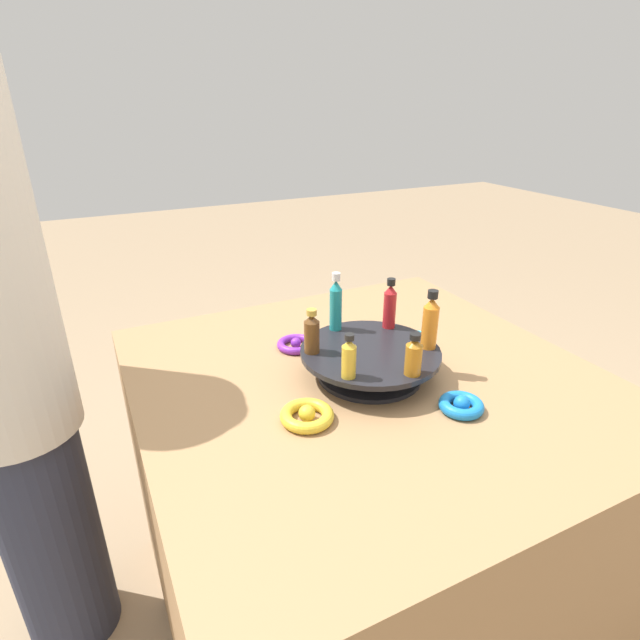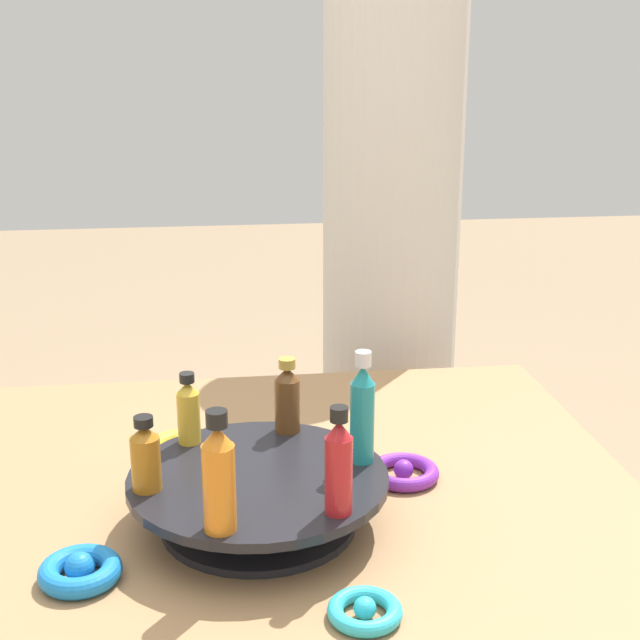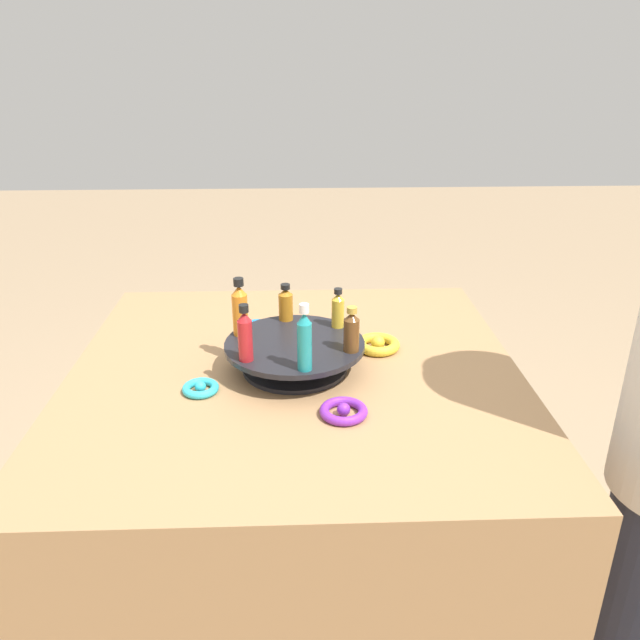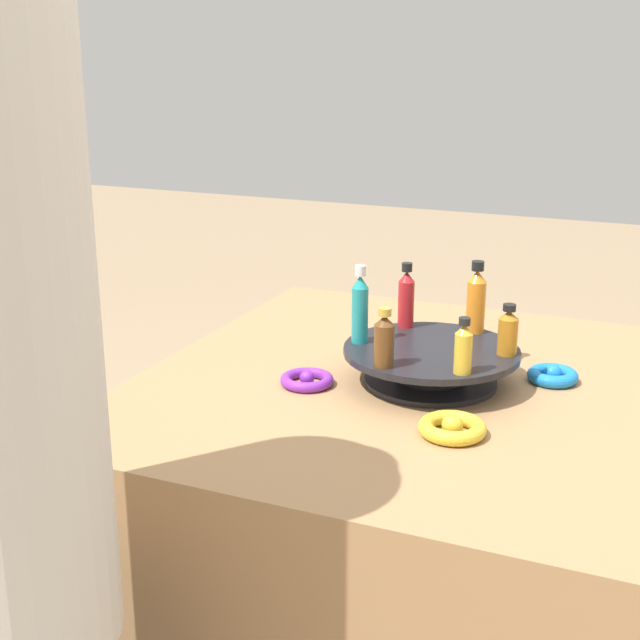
{
  "view_description": "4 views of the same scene",
  "coord_description": "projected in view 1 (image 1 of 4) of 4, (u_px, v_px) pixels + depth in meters",
  "views": [
    {
      "loc": [
        0.54,
        0.85,
        1.38
      ],
      "look_at": [
        0.11,
        -0.04,
        0.94
      ],
      "focal_mm": 28.0,
      "sensor_mm": 36.0,
      "label": 1
    },
    {
      "loc": [
        -0.98,
        0.05,
        1.36
      ],
      "look_at": [
        0.26,
        -0.11,
        0.97
      ],
      "focal_mm": 50.0,
      "sensor_mm": 36.0,
      "label": 2
    },
    {
      "loc": [
        0.01,
        -1.27,
        1.46
      ],
      "look_at": [
        0.06,
        -0.02,
        0.92
      ],
      "focal_mm": 35.0,
      "sensor_mm": 36.0,
      "label": 3
    },
    {
      "loc": [
        1.47,
        0.42,
        1.38
      ],
      "look_at": [
        0.26,
        -0.11,
        0.97
      ],
      "focal_mm": 50.0,
      "sensor_mm": 36.0,
      "label": 4
    }
  ],
  "objects": [
    {
      "name": "bottle_red",
      "position": [
        390.0,
        305.0,
        1.21
      ],
      "size": [
        0.03,
        0.03,
        0.13
      ],
      "color": "#B21E23",
      "rests_on": "display_stand"
    },
    {
      "name": "ground_plane",
      "position": [
        358.0,
        607.0,
        1.48
      ],
      "size": [
        12.0,
        12.0,
        0.0
      ],
      "primitive_type": "plane",
      "color": "#997F60"
    },
    {
      "name": "party_table",
      "position": [
        363.0,
        505.0,
        1.31
      ],
      "size": [
        1.03,
        1.03,
        0.79
      ],
      "color": "#9E754C",
      "rests_on": "ground_plane"
    },
    {
      "name": "person_figure",
      "position": [
        5.0,
        377.0,
        1.1
      ],
      "size": [
        0.27,
        0.27,
        1.61
      ],
      "rotation": [
        0.0,
        0.0,
        2.74
      ],
      "color": "#282D42",
      "rests_on": "ground_plane"
    },
    {
      "name": "ribbon_bow_purple",
      "position": [
        296.0,
        344.0,
        1.28
      ],
      "size": [
        0.1,
        0.1,
        0.03
      ],
      "color": "purple",
      "rests_on": "party_table"
    },
    {
      "name": "bottle_amber",
      "position": [
        414.0,
        356.0,
        1.01
      ],
      "size": [
        0.03,
        0.03,
        0.09
      ],
      "color": "#AD6B19",
      "rests_on": "display_stand"
    },
    {
      "name": "ribbon_bow_blue",
      "position": [
        461.0,
        405.0,
        1.02
      ],
      "size": [
        0.09,
        0.09,
        0.03
      ],
      "color": "blue",
      "rests_on": "party_table"
    },
    {
      "name": "bottle_orange",
      "position": [
        430.0,
        322.0,
        1.11
      ],
      "size": [
        0.04,
        0.04,
        0.14
      ],
      "color": "orange",
      "rests_on": "display_stand"
    },
    {
      "name": "bottle_brown",
      "position": [
        312.0,
        333.0,
        1.09
      ],
      "size": [
        0.03,
        0.03,
        0.1
      ],
      "color": "brown",
      "rests_on": "display_stand"
    },
    {
      "name": "bottle_gold",
      "position": [
        349.0,
        358.0,
        1.0
      ],
      "size": [
        0.03,
        0.03,
        0.1
      ],
      "color": "gold",
      "rests_on": "display_stand"
    },
    {
      "name": "ribbon_bow_gold",
      "position": [
        307.0,
        415.0,
        0.99
      ],
      "size": [
        0.11,
        0.11,
        0.03
      ],
      "color": "gold",
      "rests_on": "party_table"
    },
    {
      "name": "bottle_teal",
      "position": [
        336.0,
        304.0,
        1.2
      ],
      "size": [
        0.03,
        0.03,
        0.14
      ],
      "color": "teal",
      "rests_on": "display_stand"
    },
    {
      "name": "ribbon_bow_teal",
      "position": [
        416.0,
        338.0,
        1.31
      ],
      "size": [
        0.08,
        0.08,
        0.02
      ],
      "color": "#2DB7CC",
      "rests_on": "party_table"
    },
    {
      "name": "display_stand",
      "position": [
        370.0,
        360.0,
        1.14
      ],
      "size": [
        0.32,
        0.32,
        0.07
      ],
      "color": "black",
      "rests_on": "party_table"
    }
  ]
}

